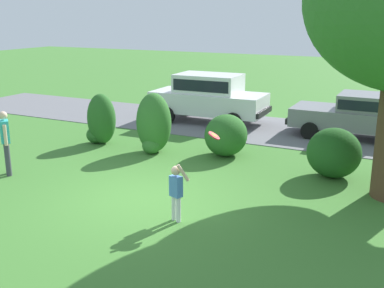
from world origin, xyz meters
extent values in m
plane|color=#3D752D|center=(0.00, 0.00, 0.00)|extent=(80.00, 80.00, 0.00)
cube|color=slate|center=(0.00, 7.78, 0.01)|extent=(28.00, 4.40, 0.02)
ellipsoid|color=#286023|center=(-3.86, 3.49, 0.84)|extent=(0.97, 0.88, 1.68)
ellipsoid|color=#286023|center=(-4.09, 3.44, 0.28)|extent=(0.62, 0.62, 0.56)
ellipsoid|color=#33702B|center=(-1.81, 3.44, 0.93)|extent=(1.11, 1.05, 1.86)
ellipsoid|color=#33702B|center=(-1.77, 3.20, 0.26)|extent=(0.58, 0.58, 0.52)
ellipsoid|color=#286023|center=(0.37, 4.04, 0.64)|extent=(1.28, 1.43, 1.28)
ellipsoid|color=#1E511C|center=(3.66, 3.49, 0.67)|extent=(1.42, 1.30, 1.33)
cube|color=gray|center=(3.52, 8.05, 0.68)|extent=(4.20, 1.84, 0.64)
cube|color=gray|center=(3.83, 8.05, 1.28)|extent=(1.68, 1.62, 0.56)
cube|color=black|center=(3.83, 8.05, 1.28)|extent=(1.55, 1.64, 0.34)
cylinder|color=black|center=(2.22, 7.11, 0.30)|extent=(0.60, 0.22, 0.60)
cylinder|color=black|center=(2.22, 8.99, 0.30)|extent=(0.60, 0.22, 0.60)
cube|color=black|center=(1.38, 8.05, 0.52)|extent=(0.12, 1.75, 0.20)
cube|color=white|center=(-2.03, 8.00, 0.80)|extent=(4.54, 1.94, 0.80)
cube|color=white|center=(-2.03, 8.00, 1.56)|extent=(2.51, 1.68, 0.72)
cube|color=black|center=(-2.03, 8.00, 1.56)|extent=(2.31, 1.69, 0.43)
cylinder|color=black|center=(-3.40, 7.03, 0.34)|extent=(0.68, 0.24, 0.68)
cylinder|color=black|center=(-3.45, 8.91, 0.34)|extent=(0.68, 0.24, 0.68)
cylinder|color=black|center=(-0.61, 7.10, 0.34)|extent=(0.68, 0.24, 0.68)
cylinder|color=black|center=(-0.66, 8.98, 0.34)|extent=(0.68, 0.24, 0.68)
cube|color=black|center=(-4.32, 7.95, 0.60)|extent=(0.16, 1.75, 0.20)
cube|color=black|center=(0.26, 8.06, 0.60)|extent=(0.16, 1.75, 0.20)
cylinder|color=white|center=(1.19, -0.77, 0.28)|extent=(0.10, 0.10, 0.55)
cylinder|color=white|center=(1.32, -0.82, 0.28)|extent=(0.10, 0.10, 0.55)
cube|color=#4C7FCC|center=(1.25, -0.80, 0.77)|extent=(0.30, 0.24, 0.44)
sphere|color=beige|center=(1.25, -0.80, 1.11)|extent=(0.20, 0.20, 0.20)
cylinder|color=beige|center=(1.42, -0.80, 1.09)|extent=(0.25, 0.20, 0.39)
cylinder|color=beige|center=(1.10, -0.74, 0.72)|extent=(0.07, 0.07, 0.36)
cylinder|color=red|center=(1.72, 0.05, 1.71)|extent=(0.27, 0.28, 0.20)
cylinder|color=orange|center=(1.72, 0.05, 1.71)|extent=(0.16, 0.16, 0.12)
cylinder|color=#3F3F4C|center=(-4.12, -0.28, 0.45)|extent=(0.14, 0.14, 0.90)
cylinder|color=#3F3F4C|center=(-4.27, -0.15, 0.45)|extent=(0.14, 0.14, 0.90)
cube|color=#33B2B2|center=(-4.19, -0.22, 1.20)|extent=(0.42, 0.40, 0.60)
sphere|color=beige|center=(-4.19, -0.22, 1.63)|extent=(0.22, 0.22, 0.22)
cylinder|color=beige|center=(-4.03, -0.36, 1.15)|extent=(0.09, 0.09, 0.55)
cylinder|color=beige|center=(-4.36, -0.07, 1.15)|extent=(0.09, 0.09, 0.55)
camera|label=1|loc=(5.59, -8.79, 4.20)|focal=44.01mm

